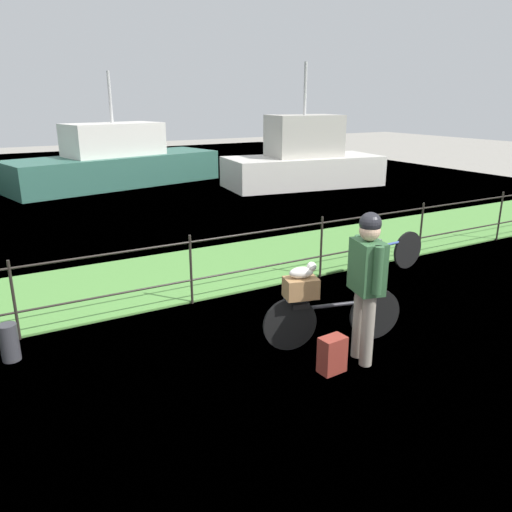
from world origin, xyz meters
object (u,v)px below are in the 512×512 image
Objects in this scene: terrier_dog at (303,271)px; mooring_bollard at (9,342)px; wooden_crate at (301,288)px; cyclist_person at (367,275)px; backpack_on_paving at (332,355)px; bicycle_main at (332,318)px; moored_boat_near at (115,163)px; bicycle_parked at (386,254)px; moored_boat_far at (303,161)px.

mooring_bollard is (-2.97, 1.36, -0.73)m from terrier_dog.
wooden_crate is 0.22× the size of cyclist_person.
cyclist_person reaches higher than backpack_on_paving.
backpack_on_paving is at bearing -126.91° from bicycle_main.
bicycle_main is 12.76m from moored_boat_near.
terrier_dog is 0.76× the size of mooring_bollard.
bicycle_parked is at bearing 1.00° from mooring_bollard.
cyclist_person is 0.32× the size of moored_boat_far.
backpack_on_paving is at bearing -92.40° from terrier_dog.
bicycle_main is 3.89× the size of mooring_bollard.
wooden_crate is at bearing 165.70° from bicycle_main.
mooring_bollard is at bearing -139.79° from moored_boat_far.
moored_boat_near is at bearing 84.41° from wooden_crate.
moored_boat_far is at bearing 55.02° from wooden_crate.
mooring_bollard is at bearing 155.32° from terrier_dog.
cyclist_person is 4.21× the size of backpack_on_paving.
mooring_bollard is 12.49m from moored_boat_far.
mooring_bollard is at bearing -179.00° from bicycle_parked.
mooring_bollard is (-3.38, 1.93, -0.79)m from cyclist_person.
backpack_on_paving is 12.01m from moored_boat_far.
moored_boat_far is (6.56, 9.42, -0.12)m from terrier_dog.
bicycle_parked is at bearing -116.00° from moored_boat_far.
cyclist_person is (0.41, -0.57, 0.06)m from terrier_dog.
wooden_crate is 1.14× the size of terrier_dog.
wooden_crate is at bearing -94.49° from backpack_on_paving.
moored_boat_far is at bearing 56.89° from bicycle_main.
moored_boat_near is (1.21, 12.63, -0.20)m from terrier_dog.
cyclist_person is at bearing -121.62° from moored_boat_far.
terrier_dog is 0.04× the size of moored_boat_near.
moored_boat_near is (0.80, 13.20, -0.26)m from cyclist_person.
cyclist_person is 3.12m from bicycle_parked.
terrier_dog is 0.81× the size of backpack_on_paving.
moored_boat_far reaches higher than wooden_crate.
bicycle_parked reaches higher than mooring_bollard.
cyclist_person is (0.44, -0.58, 0.25)m from wooden_crate.
mooring_bollard is 0.08× the size of moored_boat_far.
moored_boat_far reaches higher than backpack_on_paving.
moored_boat_far is (3.88, 7.96, 0.48)m from bicycle_parked.
bicycle_parked is at bearing 28.60° from terrier_dog.
wooden_crate reaches higher than backpack_on_paving.
wooden_crate is 0.92× the size of backpack_on_paving.
moored_boat_near reaches higher than bicycle_parked.
bicycle_parked is 0.23× the size of moored_boat_near.
bicycle_main reaches higher than mooring_bollard.
backpack_on_paving is at bearing -95.34° from moored_boat_near.
backpack_on_paving is at bearing -33.78° from mooring_bollard.
wooden_crate is 0.86× the size of mooring_bollard.
bicycle_parked is (2.71, 2.07, 0.14)m from backpack_on_paving.
moored_boat_near is at bearing 84.52° from terrier_dog.
bicycle_parked is (2.68, 1.46, -0.60)m from terrier_dog.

